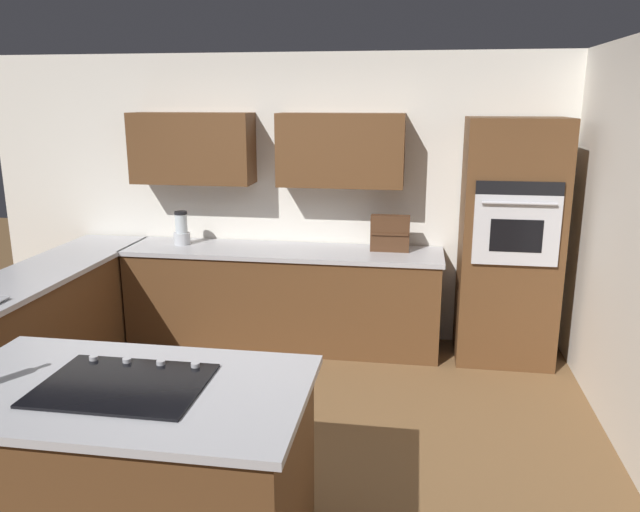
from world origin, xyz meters
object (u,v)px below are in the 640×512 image
object	(u,v)px
blender	(182,230)
spice_rack	(390,233)
wall_oven	(509,243)
cooktop	(123,384)

from	to	relation	value
blender	spice_rack	distance (m)	1.90
wall_oven	cooktop	world-z (taller)	wall_oven
wall_oven	spice_rack	size ratio (longest dim) A/B	6.07
cooktop	blender	distance (m)	2.92
spice_rack	wall_oven	bearing A→B (deg)	175.19
cooktop	blender	xyz separation A→B (m)	(0.80, -2.81, 0.12)
cooktop	blender	bearing A→B (deg)	-74.13
cooktop	spice_rack	xyz separation A→B (m)	(-1.10, -2.84, 0.15)
blender	cooktop	bearing A→B (deg)	105.87
wall_oven	blender	size ratio (longest dim) A/B	6.69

